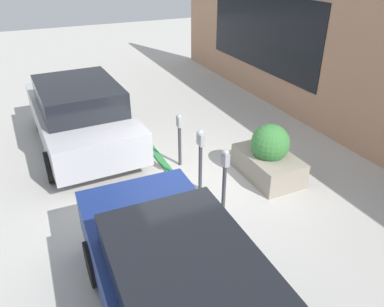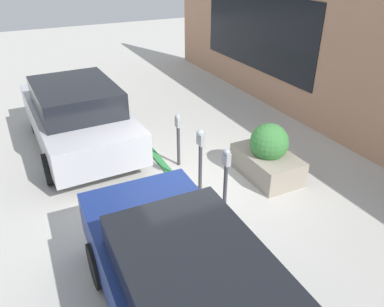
% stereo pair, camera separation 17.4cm
% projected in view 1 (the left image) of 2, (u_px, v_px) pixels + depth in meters
% --- Properties ---
extents(ground_plane, '(40.00, 40.00, 0.00)m').
position_uv_depth(ground_plane, '(189.00, 191.00, 7.73)').
color(ground_plane, beige).
extents(curb_strip, '(19.00, 0.16, 0.04)m').
position_uv_depth(curb_strip, '(185.00, 191.00, 7.69)').
color(curb_strip, '#338C47').
rests_on(curb_strip, ground_plane).
extents(building_facade, '(19.00, 0.17, 3.83)m').
position_uv_depth(building_facade, '(369.00, 73.00, 8.43)').
color(building_facade, tan).
rests_on(building_facade, ground_plane).
extents(parking_meter_nearest, '(0.16, 0.14, 1.42)m').
position_uv_depth(parking_meter_nearest, '(225.00, 174.00, 6.54)').
color(parking_meter_nearest, '#38383D').
rests_on(parking_meter_nearest, ground_plane).
extents(parking_meter_second, '(0.20, 0.17, 1.36)m').
position_uv_depth(parking_meter_second, '(201.00, 149.00, 7.34)').
color(parking_meter_second, '#38383D').
rests_on(parking_meter_second, ground_plane).
extents(parking_meter_middle, '(0.16, 0.13, 1.26)m').
position_uv_depth(parking_meter_middle, '(179.00, 132.00, 8.28)').
color(parking_meter_middle, '#38383D').
rests_on(parking_meter_middle, ground_plane).
extents(planter_box, '(1.52, 0.95, 1.22)m').
position_uv_depth(planter_box, '(269.00, 157.00, 7.99)').
color(planter_box, gray).
rests_on(planter_box, ground_plane).
extents(parked_car_front, '(4.47, 1.84, 1.49)m').
position_uv_depth(parked_car_front, '(183.00, 293.00, 4.44)').
color(parked_car_front, navy).
rests_on(parked_car_front, ground_plane).
extents(parked_car_middle, '(4.66, 2.16, 1.67)m').
position_uv_depth(parked_car_middle, '(80.00, 114.00, 9.09)').
color(parked_car_middle, '#B7B7BC').
rests_on(parked_car_middle, ground_plane).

